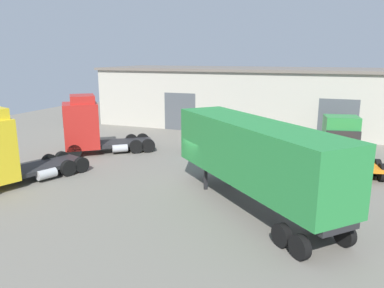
# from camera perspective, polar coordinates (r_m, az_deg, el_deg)

# --- Properties ---
(ground_plane) EXTENTS (60.00, 60.00, 0.00)m
(ground_plane) POSITION_cam_1_polar(r_m,az_deg,el_deg) (21.50, 1.52, -5.97)
(ground_plane) COLOR slate
(warehouse_building) EXTENTS (32.99, 10.14, 5.89)m
(warehouse_building) POSITION_cam_1_polar(r_m,az_deg,el_deg) (38.79, 10.79, 6.97)
(warehouse_building) COLOR #B7B2A3
(warehouse_building) RESTS_ON ground_plane
(container_trailer_grey) EXTENTS (9.53, 9.27, 4.17)m
(container_trailer_grey) POSITION_cam_1_polar(r_m,az_deg,el_deg) (17.51, 9.42, -1.63)
(container_trailer_grey) COLOR #28843D
(container_trailer_grey) RESTS_ON ground_plane
(tractor_unit_red) EXTENTS (6.56, 5.97, 4.34)m
(tractor_unit_red) POSITION_cam_1_polar(r_m,az_deg,el_deg) (28.48, -15.60, 2.61)
(tractor_unit_red) COLOR red
(tractor_unit_red) RESTS_ON ground_plane
(delivery_van_teal) EXTENTS (5.28, 2.30, 2.43)m
(delivery_van_teal) POSITION_cam_1_polar(r_m,az_deg,el_deg) (27.56, 4.57, 1.20)
(delivery_van_teal) COLOR #197075
(delivery_van_teal) RESTS_ON ground_plane
(flatbed_truck_green) EXTENTS (3.87, 8.60, 2.72)m
(flatbed_truck_green) POSITION_cam_1_polar(r_m,az_deg,el_deg) (28.90, 22.17, 0.75)
(flatbed_truck_green) COLOR #28843D
(flatbed_truck_green) RESTS_ON ground_plane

